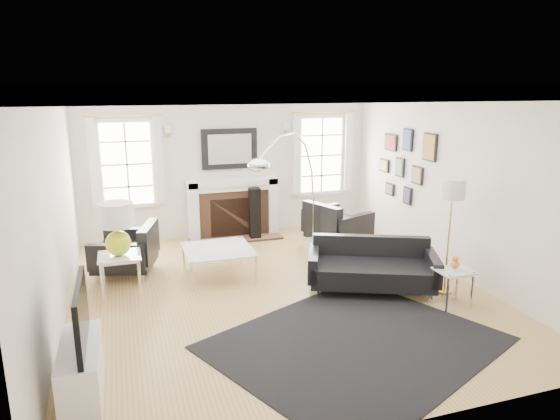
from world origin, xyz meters
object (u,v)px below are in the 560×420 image
object	(u,v)px
armchair_left	(129,252)
arc_floor_lamp	(289,193)
armchair_right	(335,226)
coffee_table	(218,251)
fireplace	(233,208)
gourd_lamp	(117,225)
sofa	(372,268)

from	to	relation	value
armchair_left	arc_floor_lamp	bearing A→B (deg)	-7.97
armchair_right	coffee_table	bearing A→B (deg)	-159.77
fireplace	gourd_lamp	distance (m)	3.14
armchair_right	coffee_table	world-z (taller)	armchair_right
coffee_table	arc_floor_lamp	bearing A→B (deg)	8.32
fireplace	sofa	world-z (taller)	fireplace
armchair_right	gourd_lamp	world-z (taller)	gourd_lamp
armchair_left	gourd_lamp	bearing A→B (deg)	-98.54
fireplace	armchair_right	size ratio (longest dim) A/B	1.37
fireplace	sofa	xyz separation A→B (m)	(1.29, -3.08, -0.23)
armchair_right	coffee_table	distance (m)	2.42
sofa	armchair_right	xyz separation A→B (m)	(0.30, 1.95, 0.06)
armchair_left	armchair_right	size ratio (longest dim) A/B	0.92
gourd_lamp	arc_floor_lamp	size ratio (longest dim) A/B	0.33
armchair_right	gourd_lamp	size ratio (longest dim) A/B	1.73
armchair_left	armchair_right	bearing A→B (deg)	5.24
armchair_right	gourd_lamp	bearing A→B (deg)	-162.06
sofa	armchair_left	size ratio (longest dim) A/B	1.69
fireplace	armchair_right	bearing A→B (deg)	-35.31
armchair_right	gourd_lamp	distance (m)	3.90
gourd_lamp	sofa	bearing A→B (deg)	-12.91
sofa	gourd_lamp	bearing A→B (deg)	167.09
arc_floor_lamp	sofa	bearing A→B (deg)	-58.42
sofa	coffee_table	size ratio (longest dim) A/B	1.95
fireplace	armchair_right	xyz separation A→B (m)	(1.59, -1.13, -0.17)
fireplace	gourd_lamp	size ratio (longest dim) A/B	2.38
sofa	coffee_table	world-z (taller)	sofa
sofa	armchair_left	world-z (taller)	armchair_left
armchair_left	gourd_lamp	size ratio (longest dim) A/B	1.60
armchair_left	fireplace	bearing A→B (deg)	36.89
armchair_left	coffee_table	size ratio (longest dim) A/B	1.15
fireplace	arc_floor_lamp	xyz separation A→B (m)	(0.50, -1.79, 0.64)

